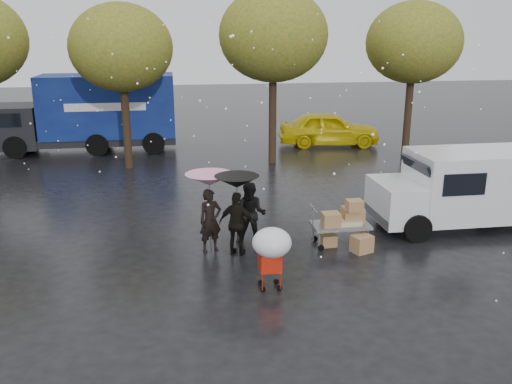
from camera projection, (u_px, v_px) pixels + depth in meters
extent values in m
plane|color=black|center=(247.00, 260.00, 13.40)|extent=(90.00, 90.00, 0.00)
imported|color=black|center=(210.00, 221.00, 13.73)|extent=(0.69, 0.56, 1.64)
imported|color=black|center=(251.00, 214.00, 14.13)|extent=(0.99, 0.89, 1.69)
imported|color=black|center=(237.00, 224.00, 13.50)|extent=(1.04, 0.79, 1.64)
cylinder|color=#4C4C4C|center=(210.00, 216.00, 13.69)|extent=(0.02, 0.02, 1.90)
cone|color=pink|center=(209.00, 179.00, 13.41)|extent=(1.20, 1.20, 0.30)
sphere|color=#4C4C4C|center=(209.00, 178.00, 13.41)|extent=(0.06, 0.06, 0.06)
cylinder|color=#4C4C4C|center=(237.00, 219.00, 13.46)|extent=(0.02, 0.02, 1.91)
cone|color=black|center=(237.00, 182.00, 13.18)|extent=(1.10, 1.10, 0.30)
sphere|color=#4C4C4C|center=(237.00, 181.00, 13.17)|extent=(0.06, 0.06, 0.06)
cube|color=slate|center=(340.00, 225.00, 14.18)|extent=(1.50, 0.80, 0.08)
cylinder|color=slate|center=(313.00, 218.00, 14.00)|extent=(0.04, 0.04, 0.60)
cube|color=olive|center=(353.00, 215.00, 14.26)|extent=(0.55, 0.45, 0.40)
cube|color=olive|center=(331.00, 219.00, 13.98)|extent=(0.45, 0.40, 0.35)
cube|color=olive|center=(355.00, 205.00, 13.91)|extent=(0.40, 0.35, 0.28)
cube|color=tan|center=(342.00, 222.00, 14.16)|extent=(0.90, 0.55, 0.12)
cylinder|color=black|center=(321.00, 248.00, 13.92)|extent=(0.16, 0.05, 0.16)
cylinder|color=black|center=(315.00, 239.00, 14.53)|extent=(0.16, 0.05, 0.16)
cylinder|color=black|center=(366.00, 245.00, 14.10)|extent=(0.16, 0.05, 0.16)
cylinder|color=black|center=(357.00, 236.00, 14.71)|extent=(0.16, 0.05, 0.16)
cube|color=red|center=(270.00, 261.00, 11.76)|extent=(0.47, 0.41, 0.45)
cylinder|color=red|center=(272.00, 248.00, 11.47)|extent=(0.42, 0.02, 0.02)
cylinder|color=#4C4C4C|center=(272.00, 251.00, 11.49)|extent=(0.02, 0.02, 0.60)
ellipsoid|color=white|center=(272.00, 243.00, 11.43)|extent=(0.84, 0.84, 0.63)
cylinder|color=black|center=(263.00, 289.00, 11.75)|extent=(0.12, 0.04, 0.12)
cylinder|color=black|center=(261.00, 283.00, 12.05)|extent=(0.12, 0.04, 0.12)
cylinder|color=black|center=(279.00, 288.00, 11.80)|extent=(0.12, 0.04, 0.12)
cylinder|color=black|center=(276.00, 282.00, 12.11)|extent=(0.12, 0.04, 0.12)
cube|color=white|center=(478.00, 184.00, 15.44)|extent=(3.80, 2.00, 1.90)
cube|color=white|center=(397.00, 201.00, 15.20)|extent=(1.20, 1.95, 1.10)
cube|color=black|center=(418.00, 171.00, 15.03)|extent=(0.37, 1.70, 0.67)
cube|color=slate|center=(377.00, 215.00, 15.23)|extent=(0.12, 1.90, 0.25)
cylinder|color=black|center=(417.00, 228.00, 14.46)|extent=(0.76, 0.28, 0.76)
cylinder|color=black|center=(389.00, 206.00, 16.26)|extent=(0.76, 0.28, 0.76)
cylinder|color=black|center=(491.00, 201.00, 16.75)|extent=(0.76, 0.28, 0.76)
cube|color=navy|center=(108.00, 106.00, 25.01)|extent=(6.00, 2.50, 2.80)
cube|color=black|center=(15.00, 126.00, 24.64)|extent=(2.20, 2.40, 1.90)
cube|color=black|center=(89.00, 139.00, 25.31)|extent=(8.00, 2.30, 0.35)
cube|color=white|center=(105.00, 107.00, 23.79)|extent=(3.50, 0.03, 0.35)
cylinder|color=black|center=(15.00, 147.00, 23.79)|extent=(1.00, 0.30, 1.00)
cylinder|color=black|center=(28.00, 137.00, 25.97)|extent=(1.00, 0.30, 1.00)
cylinder|color=black|center=(154.00, 143.00, 24.68)|extent=(1.00, 0.30, 1.00)
cylinder|color=black|center=(155.00, 134.00, 26.86)|extent=(1.00, 0.30, 1.00)
cube|color=olive|center=(362.00, 244.00, 13.82)|extent=(0.60, 0.55, 0.44)
cube|color=olive|center=(328.00, 240.00, 14.21)|extent=(0.42, 0.33, 0.31)
imported|color=#DDC20B|center=(329.00, 129.00, 26.42)|extent=(5.06, 2.52, 1.66)
cylinder|color=black|center=(126.00, 113.00, 21.70)|extent=(0.32, 0.32, 4.48)
ellipsoid|color=#395C1A|center=(121.00, 47.00, 20.97)|extent=(4.00, 4.00, 3.40)
cylinder|color=black|center=(273.00, 105.00, 22.53)|extent=(0.32, 0.32, 4.90)
ellipsoid|color=#395C1A|center=(273.00, 35.00, 21.72)|extent=(4.40, 4.40, 3.74)
cylinder|color=black|center=(409.00, 105.00, 23.46)|extent=(0.32, 0.32, 4.62)
ellipsoid|color=#395C1A|center=(414.00, 42.00, 22.70)|extent=(4.00, 4.00, 3.40)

